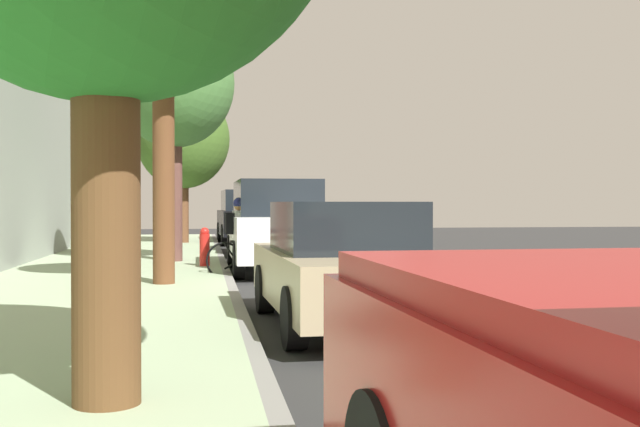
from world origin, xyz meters
TOP-DOWN VIEW (x-y plane):
  - ground at (0.00, 0.00)m, footprint 60.87×60.87m
  - sidewalk at (4.55, 0.00)m, footprint 4.36×38.04m
  - curb_edge at (2.29, 0.00)m, footprint 0.16×38.04m
  - lane_stripe_centre at (-2.59, -1.12)m, footprint 0.14×35.80m
  - lane_stripe_bike_edge at (0.82, 0.00)m, footprint 0.12×38.04m
  - parked_suv_black_nearest at (1.16, -13.47)m, footprint 2.07×4.75m
  - parked_sedan_dark_blue_second at (1.10, -7.35)m, footprint 1.94×4.45m
  - parked_suv_white_mid at (1.20, -1.29)m, footprint 1.99×4.71m
  - parked_sedan_tan_far at (1.07, 6.23)m, footprint 1.94×4.45m
  - bicycle_at_curb at (1.82, 0.00)m, footprint 1.77×0.46m
  - cyclist_with_backpack at (2.05, -0.45)m, footprint 0.44×0.62m
  - street_tree_near_cyclist at (3.42, -11.84)m, footprint 3.22×3.22m
  - street_tree_mid_block at (3.42, -3.13)m, footprint 2.83×2.83m
  - street_tree_far_end at (3.42, 2.07)m, footprint 2.30×2.30m
  - fire_hydrant at (2.72, -1.56)m, footprint 0.22×0.22m

SIDE VIEW (x-z plane):
  - ground at x=0.00m, z-range 0.00..0.00m
  - lane_stripe_centre at x=-2.59m, z-range 0.00..0.01m
  - lane_stripe_bike_edge at x=0.82m, z-range 0.00..0.01m
  - sidewalk at x=4.55m, z-range 0.00..0.14m
  - curb_edge at x=2.29m, z-range 0.00..0.14m
  - bicycle_at_curb at x=1.82m, z-range -0.01..0.79m
  - fire_hydrant at x=2.72m, z-range 0.14..0.98m
  - parked_sedan_dark_blue_second at x=1.10m, z-range -0.01..1.51m
  - parked_sedan_tan_far at x=1.07m, z-range -0.01..1.51m
  - cyclist_with_backpack at x=2.05m, z-range 0.17..1.79m
  - parked_suv_black_nearest at x=1.16m, z-range 0.03..2.02m
  - parked_suv_white_mid at x=1.20m, z-range 0.03..2.02m
  - street_tree_near_cyclist at x=3.42m, z-range 1.05..6.39m
  - street_tree_far_end at x=3.42m, z-range 1.63..6.65m
  - street_tree_mid_block at x=3.42m, z-range 1.43..7.17m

